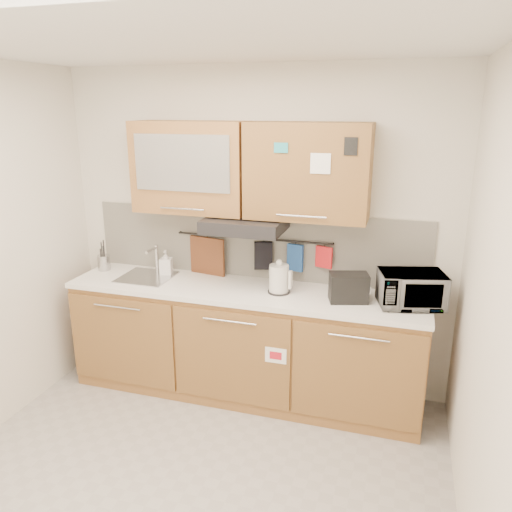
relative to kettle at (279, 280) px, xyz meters
The scene contains 20 objects.
floor 1.59m from the kettle, 103.80° to the right, with size 3.20×3.20×0.00m, color #9E9993.
ceiling 1.99m from the kettle, 103.80° to the right, with size 3.20×3.20×0.00m, color white.
wall_back 0.51m from the kettle, 132.57° to the left, with size 3.20×3.20×0.00m, color silver.
wall_right 1.79m from the kettle, 42.11° to the right, with size 3.00×3.00×0.00m, color silver.
base_cabinet 0.68m from the kettle, behind, with size 2.80×0.64×0.88m.
countertop 0.32m from the kettle, behind, with size 2.82×0.62×0.04m, color white.
backsplash 0.46m from the kettle, 133.67° to the left, with size 2.80×0.02×0.56m, color silver.
upper_cabinets 0.87m from the kettle, 154.73° to the left, with size 1.82×0.37×0.70m.
range_hood 0.50m from the kettle, 167.11° to the left, with size 0.60×0.46×0.10m, color black.
sink 1.14m from the kettle, behind, with size 0.42×0.40×0.26m.
utensil_rail 0.46m from the kettle, 137.49° to the left, with size 0.02×0.02×1.30m, color black.
utensil_crock 1.59m from the kettle, behind, with size 0.13×0.13×0.26m.
kettle is the anchor object (origin of this frame).
toaster 0.53m from the kettle, ahead, with size 0.31×0.23×0.21m.
microwave 0.96m from the kettle, ahead, with size 0.45×0.30×0.25m, color #999999.
soap_bottle 1.02m from the kettle, behind, with size 0.10×0.10×0.21m, color #999999.
cutting_board 0.73m from the kettle, 159.91° to the left, with size 0.32×0.02×0.40m, color brown.
oven_mitt 0.28m from the kettle, 75.30° to the left, with size 0.13×0.03×0.22m, color #204B94.
dark_pouch 0.34m from the kettle, 128.15° to the left, with size 0.15×0.04×0.23m, color black.
pot_holder 0.41m from the kettle, 40.45° to the left, with size 0.14×0.02×0.17m, color red.
Camera 1 is at (1.15, -2.28, 2.29)m, focal length 35.00 mm.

